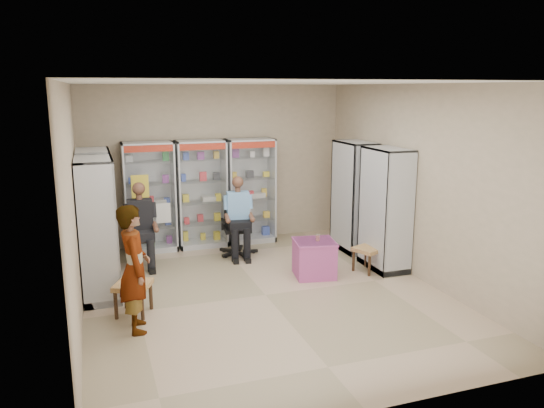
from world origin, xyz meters
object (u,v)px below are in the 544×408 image
object	(u,v)px
wooden_chair	(141,237)
pink_trunk	(314,258)
cabinet_left_far	(97,212)
woven_stool_b	(134,298)
cabinet_right_far	(354,197)
standing_man	(134,269)
cabinet_back_left	(150,197)
cabinet_back_mid	(202,194)
cabinet_right_near	(385,209)
cabinet_back_right	(250,191)
office_chair	(237,226)
cabinet_left_near	(98,229)
seated_shopkeeper	(238,219)
woven_stool_a	(368,259)

from	to	relation	value
wooden_chair	pink_trunk	xyz separation A→B (m)	(2.54, -1.49, -0.18)
cabinet_left_far	woven_stool_b	size ratio (longest dim) A/B	4.57
cabinet_right_far	standing_man	world-z (taller)	cabinet_right_far
cabinet_back_left	cabinet_back_mid	size ratio (longest dim) A/B	1.00
cabinet_right_near	wooden_chair	size ratio (longest dim) A/B	2.13
cabinet_back_mid	standing_man	bearing A→B (deg)	-114.58
cabinet_right_near	standing_man	bearing A→B (deg)	104.41
pink_trunk	cabinet_back_right	bearing A→B (deg)	99.87
cabinet_back_right	office_chair	bearing A→B (deg)	-122.54
cabinet_left_far	woven_stool_b	distance (m)	2.05
pink_trunk	cabinet_right_near	bearing A→B (deg)	-0.43
cabinet_right_far	cabinet_back_left	bearing A→B (deg)	72.25
cabinet_back_mid	cabinet_back_right	bearing A→B (deg)	0.00
cabinet_left_near	pink_trunk	xyz separation A→B (m)	(3.22, -0.19, -0.71)
cabinet_back_right	cabinet_right_far	bearing A→B (deg)	-34.73
seated_shopkeeper	woven_stool_b	xyz separation A→B (m)	(-1.99, -2.01, -0.45)
cabinet_back_mid	cabinet_right_near	distance (m)	3.41
cabinet_right_far	office_chair	xyz separation A→B (m)	(-2.09, 0.40, -0.47)
cabinet_left_far	standing_man	xyz separation A→B (m)	(0.38, -2.35, -0.21)
cabinet_back_mid	cabinet_left_far	size ratio (longest dim) A/B	1.00
seated_shopkeeper	cabinet_back_right	bearing A→B (deg)	67.28
cabinet_left_near	cabinet_left_far	bearing A→B (deg)	180.00
wooden_chair	woven_stool_a	xyz separation A→B (m)	(3.45, -1.57, -0.27)
cabinet_back_mid	cabinet_back_right	distance (m)	0.95
cabinet_left_near	standing_man	size ratio (longest dim) A/B	1.26
pink_trunk	woven_stool_b	distance (m)	2.89
cabinet_left_far	standing_man	world-z (taller)	cabinet_left_far
pink_trunk	woven_stool_b	xyz separation A→B (m)	(-2.84, -0.57, -0.07)
office_chair	woven_stool_a	size ratio (longest dim) A/B	2.63
cabinet_back_mid	office_chair	distance (m)	0.99
cabinet_right_far	cabinet_back_mid	bearing A→B (deg)	66.35
woven_stool_a	standing_man	distance (m)	3.92
cabinet_back_mid	wooden_chair	xyz separation A→B (m)	(-1.20, -0.73, -0.53)
cabinet_back_left	cabinet_back_mid	bearing A→B (deg)	0.00
cabinet_left_near	pink_trunk	bearing A→B (deg)	86.61
cabinet_right_far	cabinet_right_near	bearing A→B (deg)	-180.00
wooden_chair	standing_man	bearing A→B (deg)	-96.71
cabinet_back_left	office_chair	size ratio (longest dim) A/B	1.90
wooden_chair	office_chair	world-z (taller)	office_chair
woven_stool_b	cabinet_right_far	bearing A→B (deg)	22.11
cabinet_right_near	seated_shopkeeper	size ratio (longest dim) A/B	1.49
cabinet_back_left	cabinet_left_far	bearing A→B (deg)	-135.00
cabinet_back_left	office_chair	distance (m)	1.68
cabinet_right_near	cabinet_back_left	bearing A→B (deg)	57.72
woven_stool_b	cabinet_left_far	bearing A→B (deg)	101.52
cabinet_back_left	woven_stool_b	distance (m)	2.95
cabinet_back_left	seated_shopkeeper	world-z (taller)	cabinet_back_left
office_chair	woven_stool_a	bearing A→B (deg)	-33.60
cabinet_right_near	cabinet_left_far	distance (m)	4.65
cabinet_back_mid	woven_stool_b	distance (m)	3.26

